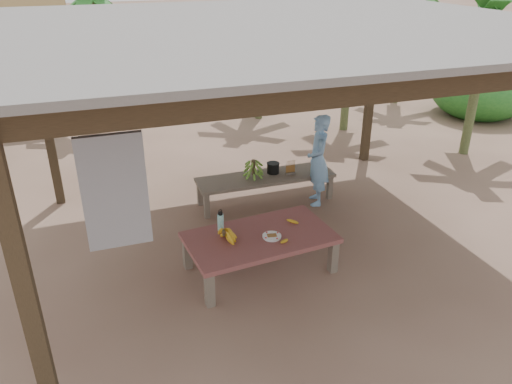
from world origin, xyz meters
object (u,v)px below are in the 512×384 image
object	(u,v)px
work_table	(260,240)
cooking_pot	(273,168)
ripe_banana_bunch	(224,235)
woman	(318,160)
plate	(272,236)
bench	(266,179)
water_flask	(221,222)

from	to	relation	value
work_table	cooking_pot	distance (m)	2.07
ripe_banana_bunch	work_table	bearing A→B (deg)	-0.46
work_table	woman	size ratio (longest dim) A/B	1.29
ripe_banana_bunch	woman	size ratio (longest dim) A/B	0.20
ripe_banana_bunch	plate	xyz separation A→B (m)	(0.58, -0.10, -0.07)
bench	water_flask	world-z (taller)	water_flask
work_table	ripe_banana_bunch	xyz separation A→B (m)	(-0.46, 0.00, 0.15)
ripe_banana_bunch	plate	size ratio (longest dim) A/B	1.23
work_table	plate	size ratio (longest dim) A/B	8.04
water_flask	work_table	bearing A→B (deg)	-33.68
work_table	plate	distance (m)	0.18
woman	bench	bearing A→B (deg)	-95.09
water_flask	bench	bearing A→B (deg)	52.37
plate	woman	distance (m)	2.12
plate	cooking_pot	distance (m)	2.12
plate	woman	size ratio (longest dim) A/B	0.16
work_table	cooking_pot	size ratio (longest dim) A/B	9.69
bench	ripe_banana_bunch	xyz separation A→B (m)	(-1.20, -1.79, 0.19)
ripe_banana_bunch	water_flask	bearing A→B (deg)	82.35
ripe_banana_bunch	cooking_pot	world-z (taller)	ripe_banana_bunch
plate	water_flask	world-z (taller)	water_flask
work_table	ripe_banana_bunch	bearing A→B (deg)	174.43
ripe_banana_bunch	cooking_pot	distance (m)	2.30
bench	plate	bearing A→B (deg)	-107.66
work_table	cooking_pot	bearing A→B (deg)	59.24
work_table	bench	world-z (taller)	work_table
cooking_pot	bench	bearing A→B (deg)	-153.09
bench	woman	size ratio (longest dim) A/B	1.51
cooking_pot	woman	xyz separation A→B (m)	(0.60, -0.38, 0.20)
woman	water_flask	bearing A→B (deg)	-41.33
plate	woman	bearing A→B (deg)	49.03
cooking_pot	woman	size ratio (longest dim) A/B	0.13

